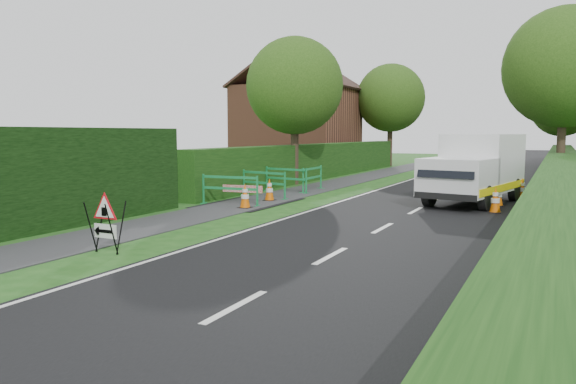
% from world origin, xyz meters
% --- Properties ---
extents(ground, '(120.00, 120.00, 0.00)m').
position_xyz_m(ground, '(0.00, 0.00, 0.00)').
color(ground, '#194914').
rests_on(ground, ground).
extents(road_surface, '(6.00, 90.00, 0.02)m').
position_xyz_m(road_surface, '(2.50, 35.00, 0.00)').
color(road_surface, black).
rests_on(road_surface, ground).
extents(footpath, '(2.00, 90.00, 0.02)m').
position_xyz_m(footpath, '(-3.00, 35.00, 0.01)').
color(footpath, '#2D2D30').
rests_on(footpath, ground).
extents(hedge_west_far, '(1.00, 24.00, 1.80)m').
position_xyz_m(hedge_west_far, '(-5.00, 22.00, 0.00)').
color(hedge_west_far, '#14380F').
rests_on(hedge_west_far, ground).
extents(hedge_east, '(1.20, 50.00, 1.50)m').
position_xyz_m(hedge_east, '(6.50, 16.00, 0.00)').
color(hedge_east, '#14380F').
rests_on(hedge_east, ground).
extents(house_west, '(7.50, 7.40, 7.88)m').
position_xyz_m(house_west, '(-10.00, 30.00, 2.90)').
color(house_west, brown).
rests_on(house_west, ground).
extents(tree_nw, '(4.40, 4.40, 6.70)m').
position_xyz_m(tree_nw, '(-4.60, 18.00, 4.48)').
color(tree_nw, '#2D2116').
rests_on(tree_nw, ground).
extents(tree_ne, '(5.20, 5.20, 7.79)m').
position_xyz_m(tree_ne, '(6.40, 22.00, 5.17)').
color(tree_ne, '#2D2116').
rests_on(tree_ne, ground).
extents(tree_fw, '(4.80, 4.80, 7.24)m').
position_xyz_m(tree_fw, '(-4.60, 34.00, 4.83)').
color(tree_fw, '#2D2116').
rests_on(tree_fw, ground).
extents(tree_fe, '(4.20, 4.20, 6.33)m').
position_xyz_m(tree_fe, '(6.40, 38.00, 4.22)').
color(tree_fe, '#2D2116').
rests_on(tree_fe, ground).
extents(triangle_sign, '(0.72, 0.72, 1.02)m').
position_xyz_m(triangle_sign, '(-1.57, 2.81, 0.71)').
color(triangle_sign, black).
rests_on(triangle_sign, ground).
extents(works_van, '(2.91, 5.36, 2.32)m').
position_xyz_m(works_van, '(3.86, 14.31, 1.23)').
color(works_van, silver).
rests_on(works_van, ground).
extents(traffic_cone_0, '(0.38, 0.38, 0.79)m').
position_xyz_m(traffic_cone_0, '(4.71, 12.11, 0.39)').
color(traffic_cone_0, black).
rests_on(traffic_cone_0, ground).
extents(traffic_cone_1, '(0.38, 0.38, 0.79)m').
position_xyz_m(traffic_cone_1, '(4.63, 13.80, 0.39)').
color(traffic_cone_1, black).
rests_on(traffic_cone_1, ground).
extents(traffic_cone_2, '(0.38, 0.38, 0.79)m').
position_xyz_m(traffic_cone_2, '(5.23, 15.97, 0.39)').
color(traffic_cone_2, black).
rests_on(traffic_cone_2, ground).
extents(traffic_cone_3, '(0.38, 0.38, 0.79)m').
position_xyz_m(traffic_cone_3, '(-2.48, 9.81, 0.39)').
color(traffic_cone_3, black).
rests_on(traffic_cone_3, ground).
extents(traffic_cone_4, '(0.38, 0.38, 0.79)m').
position_xyz_m(traffic_cone_4, '(-2.70, 11.88, 0.39)').
color(traffic_cone_4, black).
rests_on(traffic_cone_4, ground).
extents(ped_barrier_0, '(2.08, 0.46, 1.00)m').
position_xyz_m(ped_barrier_0, '(-3.33, 10.29, 0.63)').
color(ped_barrier_0, '#178342').
rests_on(ped_barrier_0, ground).
extents(ped_barrier_1, '(2.08, 0.83, 1.00)m').
position_xyz_m(ped_barrier_1, '(-3.31, 12.60, 0.63)').
color(ped_barrier_1, '#178342').
rests_on(ped_barrier_1, ground).
extents(ped_barrier_2, '(2.09, 0.77, 1.00)m').
position_xyz_m(ped_barrier_2, '(-3.45, 14.72, 0.63)').
color(ped_barrier_2, '#178342').
rests_on(ped_barrier_2, ground).
extents(ped_barrier_3, '(0.43, 2.07, 1.00)m').
position_xyz_m(ped_barrier_3, '(-2.68, 15.62, 0.63)').
color(ped_barrier_3, '#178342').
rests_on(ped_barrier_3, ground).
extents(redwhite_plank, '(1.50, 0.17, 0.25)m').
position_xyz_m(redwhite_plank, '(-3.42, 11.25, 0.00)').
color(redwhite_plank, red).
rests_on(redwhite_plank, ground).
extents(hatchback_car, '(2.32, 4.12, 1.32)m').
position_xyz_m(hatchback_car, '(3.07, 24.07, 0.66)').
color(hatchback_car, white).
rests_on(hatchback_car, ground).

